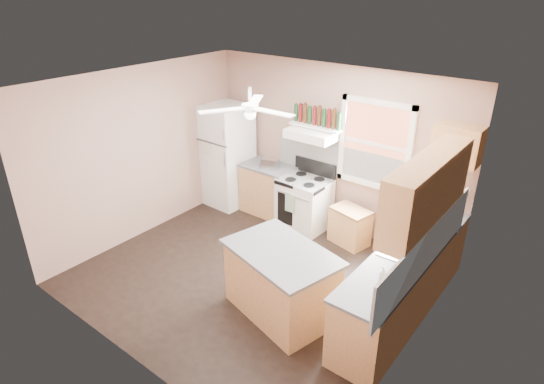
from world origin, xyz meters
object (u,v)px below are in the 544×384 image
Objects in this scene: cart at (350,227)px; island at (281,283)px; toaster at (270,164)px; stove at (304,203)px; refrigerator at (226,155)px.

island reaches higher than cart.
toaster is 0.89m from stove.
island is (2.68, -1.90, -0.50)m from refrigerator.
toaster reaches higher than stove.
refrigerator reaches higher than cart.
toaster is 2.65m from island.
cart is 0.45× the size of island.
island is (1.70, -1.95, -0.56)m from toaster.
cart is (0.88, -0.01, -0.14)m from stove.
stove is at bearing 5.21° from refrigerator.
island is at bearing -73.07° from cart.
refrigerator is 2.16× the size of stove.
refrigerator is at bearing -165.03° from cart.
stove and island have the same top height.
island is (0.13, -1.99, 0.14)m from cart.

